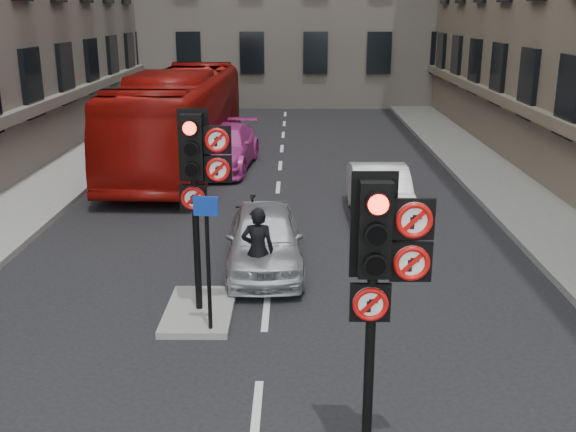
{
  "coord_description": "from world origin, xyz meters",
  "views": [
    {
      "loc": [
        0.51,
        -6.08,
        5.28
      ],
      "look_at": [
        0.42,
        2.6,
        2.6
      ],
      "focal_mm": 42.0,
      "sensor_mm": 36.0,
      "label": 1
    }
  ],
  "objects_px": {
    "bus_red": "(180,119)",
    "car_pink": "(223,148)",
    "signal_far": "(198,168)",
    "motorcycle": "(251,223)",
    "signal_near": "(381,260)",
    "car_white": "(380,194)",
    "motorcyclist": "(258,250)",
    "car_silver": "(265,238)",
    "info_sign": "(207,245)"
  },
  "relations": [
    {
      "from": "signal_far",
      "to": "car_pink",
      "type": "bearing_deg",
      "value": 94.13
    },
    {
      "from": "car_pink",
      "to": "motorcyclist",
      "type": "bearing_deg",
      "value": -75.67
    },
    {
      "from": "signal_near",
      "to": "motorcyclist",
      "type": "distance_m",
      "value": 5.55
    },
    {
      "from": "motorcycle",
      "to": "info_sign",
      "type": "distance_m",
      "value": 4.59
    },
    {
      "from": "bus_red",
      "to": "car_pink",
      "type": "bearing_deg",
      "value": -13.87
    },
    {
      "from": "car_silver",
      "to": "bus_red",
      "type": "height_order",
      "value": "bus_red"
    },
    {
      "from": "signal_far",
      "to": "motorcyclist",
      "type": "bearing_deg",
      "value": 47.49
    },
    {
      "from": "signal_far",
      "to": "bus_red",
      "type": "bearing_deg",
      "value": 101.0
    },
    {
      "from": "car_silver",
      "to": "car_pink",
      "type": "xyz_separation_m",
      "value": [
        -1.84,
        9.33,
        0.06
      ]
    },
    {
      "from": "signal_near",
      "to": "bus_red",
      "type": "relative_size",
      "value": 0.3
    },
    {
      "from": "signal_far",
      "to": "bus_red",
      "type": "distance_m",
      "value": 12.3
    },
    {
      "from": "bus_red",
      "to": "motorcyclist",
      "type": "relative_size",
      "value": 6.9
    },
    {
      "from": "car_silver",
      "to": "motorcycle",
      "type": "bearing_deg",
      "value": 103.07
    },
    {
      "from": "car_silver",
      "to": "motorcycle",
      "type": "distance_m",
      "value": 1.42
    },
    {
      "from": "motorcycle",
      "to": "bus_red",
      "type": "bearing_deg",
      "value": 115.0
    },
    {
      "from": "signal_near",
      "to": "car_white",
      "type": "relative_size",
      "value": 0.86
    },
    {
      "from": "motorcycle",
      "to": "signal_near",
      "type": "bearing_deg",
      "value": -69.84
    },
    {
      "from": "car_pink",
      "to": "motorcycle",
      "type": "xyz_separation_m",
      "value": [
        1.45,
        -7.97,
        -0.15
      ]
    },
    {
      "from": "car_white",
      "to": "bus_red",
      "type": "relative_size",
      "value": 0.35
    },
    {
      "from": "signal_far",
      "to": "car_pink",
      "type": "distance_m",
      "value": 11.8
    },
    {
      "from": "car_pink",
      "to": "signal_far",
      "type": "bearing_deg",
      "value": -80.98
    },
    {
      "from": "signal_near",
      "to": "signal_far",
      "type": "xyz_separation_m",
      "value": [
        -2.6,
        4.0,
        0.12
      ]
    },
    {
      "from": "signal_far",
      "to": "info_sign",
      "type": "distance_m",
      "value": 1.37
    },
    {
      "from": "car_silver",
      "to": "bus_red",
      "type": "bearing_deg",
      "value": 106.28
    },
    {
      "from": "car_silver",
      "to": "car_pink",
      "type": "relative_size",
      "value": 0.78
    },
    {
      "from": "car_pink",
      "to": "bus_red",
      "type": "height_order",
      "value": "bus_red"
    },
    {
      "from": "motorcycle",
      "to": "car_pink",
      "type": "bearing_deg",
      "value": 105.94
    },
    {
      "from": "signal_far",
      "to": "bus_red",
      "type": "xyz_separation_m",
      "value": [
        -2.34,
        12.03,
        -1.05
      ]
    },
    {
      "from": "car_silver",
      "to": "car_pink",
      "type": "distance_m",
      "value": 9.51
    },
    {
      "from": "bus_red",
      "to": "motorcyclist",
      "type": "bearing_deg",
      "value": -71.72
    },
    {
      "from": "signal_near",
      "to": "signal_far",
      "type": "relative_size",
      "value": 1.0
    },
    {
      "from": "car_pink",
      "to": "signal_near",
      "type": "bearing_deg",
      "value": -72.68
    },
    {
      "from": "motorcyclist",
      "to": "motorcycle",
      "type": "bearing_deg",
      "value": -84.59
    },
    {
      "from": "car_silver",
      "to": "signal_far",
      "type": "bearing_deg",
      "value": -116.27
    },
    {
      "from": "signal_near",
      "to": "car_white",
      "type": "xyz_separation_m",
      "value": [
        1.23,
        9.75,
        -1.9
      ]
    },
    {
      "from": "motorcyclist",
      "to": "signal_near",
      "type": "bearing_deg",
      "value": 107.26
    },
    {
      "from": "signal_near",
      "to": "car_white",
      "type": "bearing_deg",
      "value": 82.78
    },
    {
      "from": "car_white",
      "to": "car_silver",
      "type": "bearing_deg",
      "value": -129.39
    },
    {
      "from": "bus_red",
      "to": "motorcycle",
      "type": "bearing_deg",
      "value": -68.81
    },
    {
      "from": "signal_far",
      "to": "motorcyclist",
      "type": "height_order",
      "value": "signal_far"
    },
    {
      "from": "signal_far",
      "to": "motorcycle",
      "type": "bearing_deg",
      "value": 80.39
    },
    {
      "from": "signal_near",
      "to": "car_silver",
      "type": "relative_size",
      "value": 0.92
    },
    {
      "from": "car_pink",
      "to": "bus_red",
      "type": "relative_size",
      "value": 0.42
    },
    {
      "from": "signal_far",
      "to": "motorcyclist",
      "type": "relative_size",
      "value": 2.08
    },
    {
      "from": "car_silver",
      "to": "car_pink",
      "type": "bearing_deg",
      "value": 98.52
    },
    {
      "from": "signal_near",
      "to": "motorcycle",
      "type": "bearing_deg",
      "value": 104.56
    },
    {
      "from": "signal_near",
      "to": "bus_red",
      "type": "bearing_deg",
      "value": 107.13
    },
    {
      "from": "car_white",
      "to": "car_pink",
      "type": "xyz_separation_m",
      "value": [
        -4.67,
        5.86,
        0.04
      ]
    },
    {
      "from": "signal_near",
      "to": "bus_red",
      "type": "xyz_separation_m",
      "value": [
        -4.94,
        16.03,
        -0.93
      ]
    },
    {
      "from": "car_white",
      "to": "motorcyclist",
      "type": "height_order",
      "value": "motorcyclist"
    }
  ]
}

